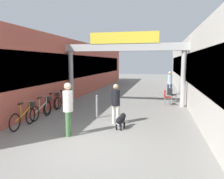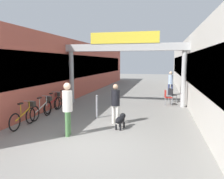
{
  "view_description": "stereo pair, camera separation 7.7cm",
  "coord_description": "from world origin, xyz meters",
  "px_view_note": "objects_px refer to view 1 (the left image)",
  "views": [
    {
      "loc": [
        2.12,
        -5.94,
        2.53
      ],
      "look_at": [
        0.0,
        3.52,
        1.3
      ],
      "focal_mm": 35.0,
      "sensor_mm": 36.0,
      "label": 1
    },
    {
      "loc": [
        2.2,
        -5.93,
        2.53
      ],
      "look_at": [
        0.0,
        3.52,
        1.3
      ],
      "focal_mm": 35.0,
      "sensor_mm": 36.0,
      "label": 2
    }
  ],
  "objects_px": {
    "pedestrian_with_dog": "(116,101)",
    "pedestrian_companion": "(68,105)",
    "dog_on_leash": "(121,120)",
    "bicycle_silver_second": "(43,108)",
    "pedestrian_carrying_crate": "(170,81)",
    "bicycle_red_third": "(53,103)",
    "cafe_chair_black_farther": "(171,94)",
    "cafe_chair_red_nearer": "(166,96)",
    "bollard_post_metal": "(97,106)",
    "bicycle_black_farthest": "(64,99)",
    "bicycle_orange_nearest": "(25,116)"
  },
  "relations": [
    {
      "from": "bicycle_silver_second",
      "to": "bicycle_red_third",
      "type": "bearing_deg",
      "value": 97.69
    },
    {
      "from": "pedestrian_companion",
      "to": "bicycle_silver_second",
      "type": "distance_m",
      "value": 2.97
    },
    {
      "from": "bicycle_black_farthest",
      "to": "bollard_post_metal",
      "type": "xyz_separation_m",
      "value": [
        2.49,
        -1.9,
        0.1
      ]
    },
    {
      "from": "pedestrian_with_dog",
      "to": "pedestrian_companion",
      "type": "height_order",
      "value": "pedestrian_companion"
    },
    {
      "from": "pedestrian_companion",
      "to": "bicycle_red_third",
      "type": "height_order",
      "value": "pedestrian_companion"
    },
    {
      "from": "pedestrian_carrying_crate",
      "to": "bicycle_red_third",
      "type": "relative_size",
      "value": 1.07
    },
    {
      "from": "pedestrian_carrying_crate",
      "to": "cafe_chair_red_nearer",
      "type": "relative_size",
      "value": 2.04
    },
    {
      "from": "bicycle_black_farthest",
      "to": "bollard_post_metal",
      "type": "bearing_deg",
      "value": -37.35
    },
    {
      "from": "pedestrian_carrying_crate",
      "to": "cafe_chair_black_farther",
      "type": "distance_m",
      "value": 3.12
    },
    {
      "from": "dog_on_leash",
      "to": "cafe_chair_black_farther",
      "type": "relative_size",
      "value": 0.86
    },
    {
      "from": "bicycle_silver_second",
      "to": "bicycle_black_farthest",
      "type": "height_order",
      "value": "same"
    },
    {
      "from": "pedestrian_with_dog",
      "to": "pedestrian_carrying_crate",
      "type": "distance_m",
      "value": 8.9
    },
    {
      "from": "pedestrian_carrying_crate",
      "to": "bicycle_orange_nearest",
      "type": "distance_m",
      "value": 11.33
    },
    {
      "from": "bollard_post_metal",
      "to": "cafe_chair_red_nearer",
      "type": "relative_size",
      "value": 1.19
    },
    {
      "from": "bicycle_orange_nearest",
      "to": "bicycle_black_farthest",
      "type": "height_order",
      "value": "same"
    },
    {
      "from": "bicycle_orange_nearest",
      "to": "bollard_post_metal",
      "type": "xyz_separation_m",
      "value": [
        2.38,
        1.91,
        0.1
      ]
    },
    {
      "from": "dog_on_leash",
      "to": "bicycle_silver_second",
      "type": "bearing_deg",
      "value": 168.56
    },
    {
      "from": "pedestrian_with_dog",
      "to": "bicycle_black_farthest",
      "type": "xyz_separation_m",
      "value": [
        -3.53,
        2.69,
        -0.5
      ]
    },
    {
      "from": "cafe_chair_black_farther",
      "to": "dog_on_leash",
      "type": "bearing_deg",
      "value": -109.29
    },
    {
      "from": "bicycle_silver_second",
      "to": "bicycle_black_farthest",
      "type": "bearing_deg",
      "value": 92.23
    },
    {
      "from": "pedestrian_companion",
      "to": "bollard_post_metal",
      "type": "relative_size",
      "value": 1.73
    },
    {
      "from": "pedestrian_carrying_crate",
      "to": "bicycle_silver_second",
      "type": "xyz_separation_m",
      "value": [
        -5.86,
        -8.32,
        -0.61
      ]
    },
    {
      "from": "pedestrian_with_dog",
      "to": "bicycle_black_farthest",
      "type": "height_order",
      "value": "pedestrian_with_dog"
    },
    {
      "from": "bollard_post_metal",
      "to": "cafe_chair_black_farther",
      "type": "bearing_deg",
      "value": 53.69
    },
    {
      "from": "cafe_chair_red_nearer",
      "to": "bollard_post_metal",
      "type": "bearing_deg",
      "value": -130.31
    },
    {
      "from": "pedestrian_with_dog",
      "to": "bicycle_silver_second",
      "type": "height_order",
      "value": "pedestrian_with_dog"
    },
    {
      "from": "dog_on_leash",
      "to": "bicycle_red_third",
      "type": "relative_size",
      "value": 0.45
    },
    {
      "from": "pedestrian_companion",
      "to": "cafe_chair_red_nearer",
      "type": "distance_m",
      "value": 7.13
    },
    {
      "from": "bicycle_red_third",
      "to": "cafe_chair_red_nearer",
      "type": "distance_m",
      "value": 6.43
    },
    {
      "from": "bicycle_orange_nearest",
      "to": "bicycle_red_third",
      "type": "bearing_deg",
      "value": 94.2
    },
    {
      "from": "dog_on_leash",
      "to": "bicycle_black_farthest",
      "type": "bearing_deg",
      "value": 140.08
    },
    {
      "from": "bicycle_silver_second",
      "to": "bollard_post_metal",
      "type": "distance_m",
      "value": 2.46
    },
    {
      "from": "pedestrian_carrying_crate",
      "to": "dog_on_leash",
      "type": "xyz_separation_m",
      "value": [
        -2.12,
        -9.08,
        -0.71
      ]
    },
    {
      "from": "bicycle_silver_second",
      "to": "cafe_chair_red_nearer",
      "type": "xyz_separation_m",
      "value": [
        5.54,
        4.27,
        0.1
      ]
    },
    {
      "from": "bicycle_red_third",
      "to": "bicycle_black_farthest",
      "type": "xyz_separation_m",
      "value": [
        0.09,
        1.11,
        0.0
      ]
    },
    {
      "from": "pedestrian_companion",
      "to": "bicycle_silver_second",
      "type": "relative_size",
      "value": 1.09
    },
    {
      "from": "bollard_post_metal",
      "to": "cafe_chair_red_nearer",
      "type": "distance_m",
      "value": 4.87
    },
    {
      "from": "bollard_post_metal",
      "to": "pedestrian_carrying_crate",
      "type": "bearing_deg",
      "value": 65.95
    },
    {
      "from": "bollard_post_metal",
      "to": "cafe_chair_black_farther",
      "type": "xyz_separation_m",
      "value": [
        3.45,
        4.7,
        0.0
      ]
    },
    {
      "from": "dog_on_leash",
      "to": "bollard_post_metal",
      "type": "height_order",
      "value": "bollard_post_metal"
    },
    {
      "from": "dog_on_leash",
      "to": "cafe_chair_black_farther",
      "type": "bearing_deg",
      "value": 70.71
    },
    {
      "from": "cafe_chair_red_nearer",
      "to": "cafe_chair_black_farther",
      "type": "bearing_deg",
      "value": 72.89
    },
    {
      "from": "bicycle_silver_second",
      "to": "cafe_chair_black_farther",
      "type": "relative_size",
      "value": 1.9
    },
    {
      "from": "dog_on_leash",
      "to": "cafe_chair_red_nearer",
      "type": "distance_m",
      "value": 5.34
    },
    {
      "from": "bicycle_black_farthest",
      "to": "cafe_chair_black_farther",
      "type": "distance_m",
      "value": 6.57
    },
    {
      "from": "cafe_chair_red_nearer",
      "to": "bicycle_orange_nearest",
      "type": "bearing_deg",
      "value": -134.5
    },
    {
      "from": "pedestrian_companion",
      "to": "cafe_chair_black_farther",
      "type": "height_order",
      "value": "pedestrian_companion"
    },
    {
      "from": "pedestrian_carrying_crate",
      "to": "cafe_chair_red_nearer",
      "type": "xyz_separation_m",
      "value": [
        -0.32,
        -4.06,
        -0.51
      ]
    },
    {
      "from": "pedestrian_with_dog",
      "to": "pedestrian_carrying_crate",
      "type": "height_order",
      "value": "pedestrian_carrying_crate"
    },
    {
      "from": "pedestrian_companion",
      "to": "cafe_chair_red_nearer",
      "type": "height_order",
      "value": "pedestrian_companion"
    }
  ]
}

